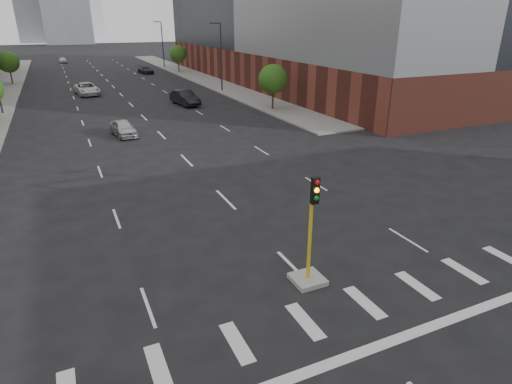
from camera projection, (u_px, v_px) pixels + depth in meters
sidewalk_left_far at (5, 85)px, 65.69m from camera, size 5.00×92.00×0.15m
sidewalk_right_far at (193, 75)px, 77.24m from camera, size 5.00×92.00×0.15m
building_right_main at (305, 9)px, 66.92m from camera, size 24.00×70.00×22.00m
median_traffic_signal at (309, 260)px, 16.31m from camera, size 1.20×1.20×4.40m
streetlight_right_a at (220, 54)px, 58.76m from camera, size 1.60×0.22×9.07m
streetlight_right_b at (162, 43)px, 88.26m from camera, size 1.60×0.22×9.07m
tree_left_far at (8, 62)px, 65.67m from camera, size 3.20×3.20×4.85m
tree_right_near at (273, 79)px, 46.95m from camera, size 3.20×3.20×4.85m
tree_right_far at (178, 54)px, 80.67m from camera, size 3.20×3.20×4.85m
car_near_left at (123, 128)px, 37.27m from camera, size 2.14×4.21×1.37m
car_mid_right at (185, 98)px, 50.68m from camera, size 2.60×5.40×1.71m
car_far_left at (87, 89)px, 57.55m from camera, size 3.25×6.01×1.60m
car_deep_right at (145, 70)px, 80.05m from camera, size 2.53×4.86×1.35m
car_distant at (63, 60)px, 99.37m from camera, size 1.67×3.96×1.34m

